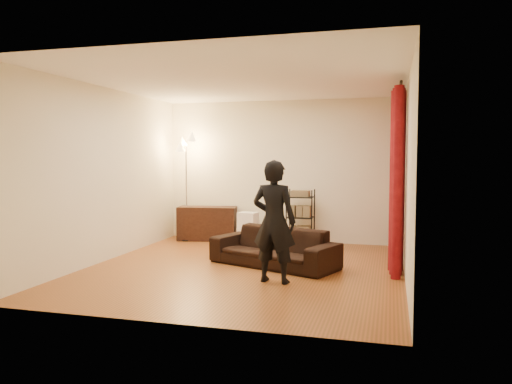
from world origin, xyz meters
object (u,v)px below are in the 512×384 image
(sofa, at_px, (274,247))
(wire_shelf, at_px, (300,217))
(person, at_px, (274,221))
(storage_boxes, at_px, (248,227))
(media_cabinet, at_px, (207,223))
(floor_lamp, at_px, (186,188))

(sofa, distance_m, wire_shelf, 1.87)
(person, bearing_deg, sofa, -70.31)
(sofa, distance_m, storage_boxes, 2.06)
(wire_shelf, bearing_deg, media_cabinet, -159.74)
(sofa, bearing_deg, storage_boxes, 138.54)
(sofa, xyz_separation_m, wire_shelf, (0.07, 1.85, 0.23))
(media_cabinet, xyz_separation_m, storage_boxes, (0.85, -0.08, -0.04))
(sofa, height_order, storage_boxes, storage_boxes)
(person, relative_size, storage_boxes, 2.72)
(media_cabinet, xyz_separation_m, wire_shelf, (1.85, -0.07, 0.19))
(person, xyz_separation_m, media_cabinet, (-2.01, 2.87, -0.47))
(person, bearing_deg, wire_shelf, -80.32)
(person, bearing_deg, media_cabinet, -48.46)
(storage_boxes, xyz_separation_m, floor_lamp, (-1.23, -0.05, 0.72))
(person, bearing_deg, storage_boxes, -60.99)
(sofa, relative_size, media_cabinet, 1.71)
(person, height_order, storage_boxes, person)
(media_cabinet, height_order, storage_boxes, media_cabinet)
(floor_lamp, bearing_deg, sofa, -39.60)
(media_cabinet, bearing_deg, sofa, -55.89)
(floor_lamp, bearing_deg, person, -48.94)
(storage_boxes, xyz_separation_m, wire_shelf, (1.00, 0.01, 0.22))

